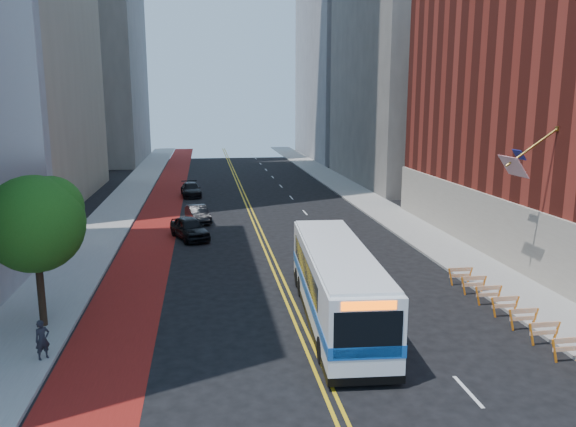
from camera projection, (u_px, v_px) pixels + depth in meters
The scene contains 15 objects.
ground at pixel (321, 374), 20.75m from camera, with size 160.00×160.00×0.00m, color black.
sidewalk_left at pixel (112, 217), 48.07m from camera, with size 4.00×140.00×0.15m, color gray.
sidewalk_right at pixel (382, 210), 51.55m from camera, with size 4.00×140.00×0.15m, color gray.
bus_lane_paint at pixel (159, 217), 48.65m from camera, with size 3.60×140.00×0.01m, color maroon.
center_line_inner at pixel (250, 214), 49.80m from camera, with size 0.14×140.00×0.01m, color gold.
center_line_outer at pixel (254, 214), 49.85m from camera, with size 0.14×140.00×0.01m, color gold.
lane_dashes at pixel (291, 198), 58.28m from camera, with size 0.14×98.20×0.01m.
midrise_right_near at pixel (430, 14), 66.64m from camera, with size 18.00×26.00×40.00m, color slate.
construction_barriers at pixel (514, 309), 25.33m from camera, with size 1.42×10.91×1.00m.
street_tree at pixel (36, 220), 24.00m from camera, with size 4.20×4.20×6.70m.
transit_bus at pixel (337, 283), 25.45m from camera, with size 3.59×12.76×3.46m.
car_a at pixel (190, 228), 40.85m from camera, with size 1.88×4.68×1.59m, color black.
car_b at pixel (198, 214), 46.47m from camera, with size 1.45×4.16×1.37m, color black.
car_c at pixel (191, 190), 59.05m from camera, with size 1.96×4.83×1.40m, color black.
pedestrian at pixel (42, 340), 21.51m from camera, with size 0.57×0.37×1.56m, color black.
Camera 1 is at (-4.05, -18.76, 9.95)m, focal length 35.00 mm.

